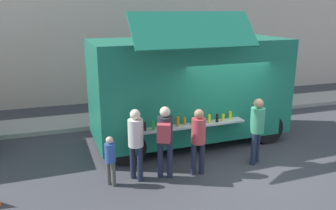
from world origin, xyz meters
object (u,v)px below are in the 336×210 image
trash_bin (254,98)px  customer_mid_with_backpack (165,136)px  customer_rear_waiting (136,139)px  customer_front_ordering (198,136)px  customer_extra_browsing (257,125)px  child_near_queue (110,157)px  food_truck_main (190,87)px

trash_bin → customer_mid_with_backpack: 6.85m
customer_rear_waiting → customer_mid_with_backpack: bearing=-46.5°
customer_front_ordering → customer_rear_waiting: bearing=84.4°
customer_extra_browsing → customer_mid_with_backpack: bearing=56.5°
trash_bin → child_near_queue: 7.82m
customer_rear_waiting → child_near_queue: (-0.62, -0.09, -0.33)m
customer_front_ordering → child_near_queue: customer_front_ordering is taller
food_truck_main → customer_front_ordering: 2.35m
food_truck_main → child_near_queue: bearing=-145.0°
customer_front_ordering → customer_extra_browsing: 1.68m
customer_extra_browsing → child_near_queue: size_ratio=1.47×
customer_rear_waiting → customer_extra_browsing: size_ratio=0.99×
trash_bin → customer_front_ordering: 6.29m
customer_mid_with_backpack → customer_rear_waiting: bearing=101.2°
customer_front_ordering → customer_extra_browsing: size_ratio=0.95×
food_truck_main → customer_extra_browsing: 2.38m
trash_bin → customer_front_ordering: bearing=-134.3°
customer_extra_browsing → trash_bin: bearing=-66.5°
customer_mid_with_backpack → customer_rear_waiting: 0.68m
food_truck_main → customer_extra_browsing: size_ratio=3.29×
food_truck_main → customer_mid_with_backpack: food_truck_main is taller
customer_extra_browsing → child_near_queue: bearing=55.3°
food_truck_main → customer_front_ordering: size_ratio=3.47×
customer_extra_browsing → customer_front_ordering: bearing=59.0°
trash_bin → customer_front_ordering: size_ratio=0.54×
food_truck_main → customer_mid_with_backpack: (-1.45, -2.10, -0.59)m
customer_front_ordering → food_truck_main: bearing=-14.2°
customer_mid_with_backpack → customer_extra_browsing: customer_mid_with_backpack is taller
customer_rear_waiting → customer_extra_browsing: (3.15, -0.09, 0.01)m
customer_rear_waiting → food_truck_main: bearing=8.8°
food_truck_main → child_near_queue: size_ratio=4.83×
customer_extra_browsing → child_near_queue: (-3.77, -0.00, -0.33)m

